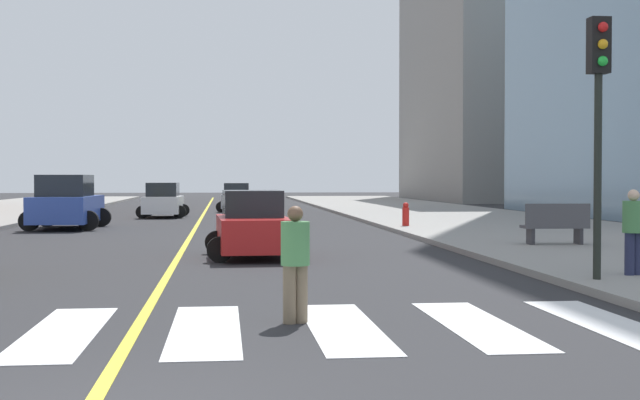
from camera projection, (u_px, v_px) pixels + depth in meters
The scene contains 13 objects.
sidewalk_kerb_east at pixel (567, 236), 28.49m from camera, with size 10.00×120.00×0.15m, color gray.
crosswalk_paint at pixel (135, 331), 11.28m from camera, with size 13.50×4.00×0.01m.
lane_divider_paint at pixel (203, 214), 47.06m from camera, with size 0.16×80.00×0.01m, color yellow.
parking_garage_concrete at pixel (526, 29), 77.81m from camera, with size 18.00×24.00×30.35m, color gray.
car_blue_nearest at pixel (66, 204), 33.81m from camera, with size 3.00×4.72×2.09m.
car_white_second at pixel (163, 201), 43.66m from camera, with size 2.49×3.92×1.73m.
car_silver_fourth at pixel (237, 198), 51.47m from camera, with size 2.41×3.78×1.66m.
car_red_fifth at pixel (253, 226), 21.73m from camera, with size 2.42×3.78×1.66m.
traffic_light_near_corner at pixel (599, 95), 15.66m from camera, with size 0.36×0.41×4.68m.
park_bench at pixel (556, 225), 24.00m from camera, with size 1.81×0.60×1.12m.
pedestrian_crossing at pixel (295, 259), 11.88m from camera, with size 0.39×0.39×1.59m.
pedestrian_waiting_east at pixel (633, 228), 16.43m from camera, with size 0.40×0.40×1.60m.
fire_hydrant at pixel (406, 215), 33.27m from camera, with size 0.26×0.26×0.89m.
Camera 1 is at (1.16, -7.43, 1.97)m, focal length 49.32 mm.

